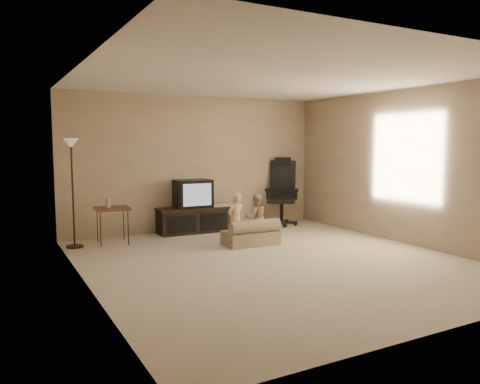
# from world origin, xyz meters

# --- Properties ---
(floor) EXTENTS (5.50, 5.50, 0.00)m
(floor) POSITION_xyz_m (0.00, 0.00, 0.00)
(floor) COLOR beige
(floor) RESTS_ON ground
(room_shell) EXTENTS (5.50, 5.50, 5.50)m
(room_shell) POSITION_xyz_m (0.00, 0.00, 1.52)
(room_shell) COLOR silver
(room_shell) RESTS_ON floor
(tv_stand) EXTENTS (1.37, 0.55, 0.97)m
(tv_stand) POSITION_xyz_m (-0.17, 2.49, 0.40)
(tv_stand) COLOR black
(tv_stand) RESTS_ON floor
(office_chair) EXTENTS (0.87, 0.87, 1.34)m
(office_chair) POSITION_xyz_m (1.72, 2.42, 0.48)
(office_chair) COLOR black
(office_chair) RESTS_ON floor
(side_table) EXTENTS (0.58, 0.58, 0.80)m
(side_table) POSITION_xyz_m (-1.71, 2.23, 0.57)
(side_table) COLOR brown
(side_table) RESTS_ON floor
(floor_lamp) EXTENTS (0.27, 0.27, 1.71)m
(floor_lamp) POSITION_xyz_m (-2.30, 2.23, 1.25)
(floor_lamp) COLOR black
(floor_lamp) RESTS_ON floor
(child_sofa) EXTENTS (0.88, 0.51, 0.42)m
(child_sofa) POSITION_xyz_m (0.23, 1.04, 0.17)
(child_sofa) COLOR gray
(child_sofa) RESTS_ON floor
(toddler_left) EXTENTS (0.35, 0.28, 0.85)m
(toddler_left) POSITION_xyz_m (-0.01, 1.13, 0.42)
(toddler_left) COLOR tan
(toddler_left) RESTS_ON floor
(toddler_right) EXTENTS (0.42, 0.28, 0.80)m
(toddler_right) POSITION_xyz_m (0.43, 1.25, 0.40)
(toddler_right) COLOR tan
(toddler_right) RESTS_ON floor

